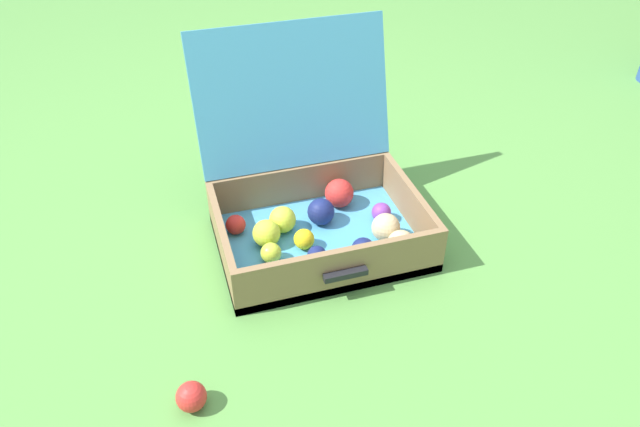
% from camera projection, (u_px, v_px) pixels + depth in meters
% --- Properties ---
extents(ground_plane, '(16.00, 16.00, 0.00)m').
position_uv_depth(ground_plane, '(285.00, 242.00, 1.64)').
color(ground_plane, '#569342').
extents(open_suitcase, '(0.54, 0.54, 0.52)m').
position_uv_depth(open_suitcase, '(315.00, 198.00, 1.61)').
color(open_suitcase, '#4799C6').
rests_on(open_suitcase, ground).
extents(stray_ball_on_grass, '(0.06, 0.06, 0.06)m').
position_uv_depth(stray_ball_on_grass, '(191.00, 397.00, 1.20)').
color(stray_ball_on_grass, red).
rests_on(stray_ball_on_grass, ground).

